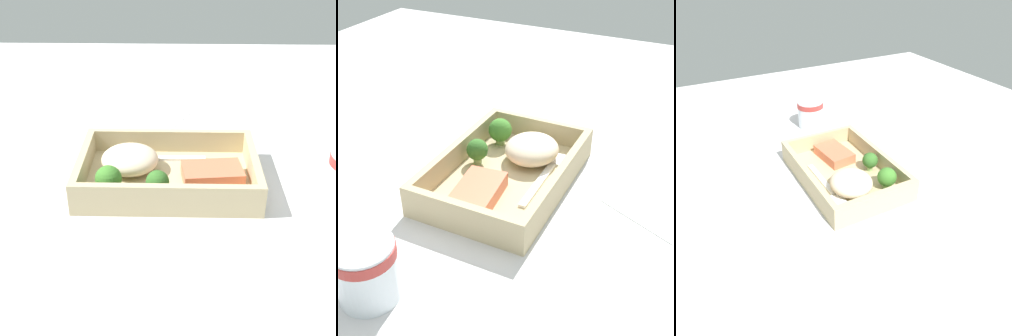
{
  "view_description": "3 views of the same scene",
  "coord_description": "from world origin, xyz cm",
  "views": [
    {
      "loc": [
        -1.47,
        63.32,
        39.98
      ],
      "look_at": [
        0.0,
        0.0,
        2.7
      ],
      "focal_mm": 50.0,
      "sensor_mm": 36.0,
      "label": 1
    },
    {
      "loc": [
        -54.08,
        -26.47,
        41.67
      ],
      "look_at": [
        0.0,
        0.0,
        2.7
      ],
      "focal_mm": 50.0,
      "sensor_mm": 36.0,
      "label": 2
    },
    {
      "loc": [
        52.43,
        -28.06,
        42.4
      ],
      "look_at": [
        0.0,
        0.0,
        2.7
      ],
      "focal_mm": 35.0,
      "sensor_mm": 36.0,
      "label": 3
    }
  ],
  "objects": [
    {
      "name": "takeout_tray",
      "position": [
        0.0,
        0.0,
        0.6
      ],
      "size": [
        27.92,
        18.69,
        1.2
      ],
      "primitive_type": "cube",
      "color": "tan",
      "rests_on": "ground_plane"
    },
    {
      "name": "broccoli_floret_2",
      "position": [
        8.62,
        5.32,
        3.8
      ],
      "size": [
        3.99,
        3.99,
        4.69
      ],
      "color": "#7AA259",
      "rests_on": "takeout_tray"
    },
    {
      "name": "salmon_fillet",
      "position": [
        -6.9,
        1.08,
        2.34
      ],
      "size": [
        9.82,
        6.85,
        2.29
      ],
      "primitive_type": "cube",
      "rotation": [
        0.0,
        0.0,
        0.11
      ],
      "color": "#E46C4B",
      "rests_on": "takeout_tray"
    },
    {
      "name": "tray_rim",
      "position": [
        0.0,
        0.0,
        3.1
      ],
      "size": [
        27.92,
        18.69,
        3.8
      ],
      "color": "tan",
      "rests_on": "takeout_tray"
    },
    {
      "name": "mashed_potatoes",
      "position": [
        6.14,
        -1.64,
        3.26
      ],
      "size": [
        9.14,
        8.65,
        4.11
      ],
      "primitive_type": "ellipsoid",
      "color": "beige",
      "rests_on": "takeout_tray"
    },
    {
      "name": "ground_plane",
      "position": [
        0.0,
        0.0,
        -1.0
      ],
      "size": [
        160.0,
        160.0,
        2.0
      ],
      "primitive_type": "cube",
      "color": "silver"
    },
    {
      "name": "broccoli_floret_1",
      "position": [
        1.4,
        5.79,
        3.64
      ],
      "size": [
        3.47,
        3.47,
        4.28
      ],
      "color": "#7EA25D",
      "rests_on": "takeout_tray"
    },
    {
      "name": "fork",
      "position": [
        2.61,
        -5.39,
        1.42
      ],
      "size": [
        15.82,
        2.23,
        0.44
      ],
      "color": "white",
      "rests_on": "takeout_tray"
    },
    {
      "name": "receipt_slip",
      "position": [
        2.44,
        -22.96,
        0.12
      ],
      "size": [
        13.52,
        16.61,
        0.24
      ],
      "primitive_type": "cube",
      "rotation": [
        0.0,
        0.0,
        -0.44
      ],
      "color": "white",
      "rests_on": "ground_plane"
    },
    {
      "name": "paper_cup",
      "position": [
        -27.31,
        3.93,
        4.28
      ],
      "size": [
        7.32,
        7.32,
        7.68
      ],
      "color": "white",
      "rests_on": "ground_plane"
    }
  ]
}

